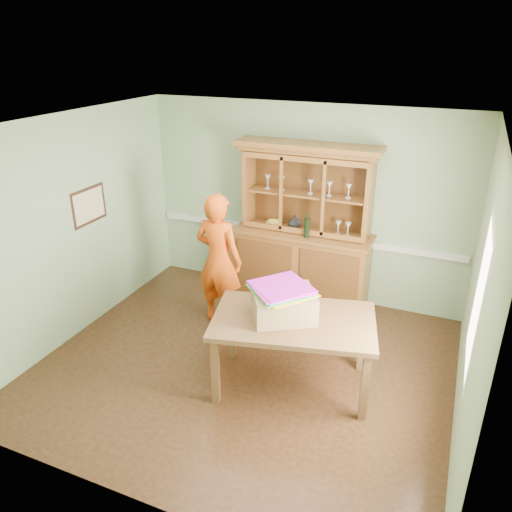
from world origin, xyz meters
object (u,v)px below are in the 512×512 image
at_px(person, 219,260).
at_px(cardboard_box, 284,305).
at_px(china_hutch, 303,249).
at_px(dining_table, 293,327).

bearing_deg(person, cardboard_box, 148.26).
distance_m(china_hutch, dining_table, 1.93).
height_order(dining_table, cardboard_box, cardboard_box).
bearing_deg(person, dining_table, 150.88).
bearing_deg(china_hutch, dining_table, -74.81).
height_order(china_hutch, person, china_hutch).
height_order(china_hutch, dining_table, china_hutch).
bearing_deg(dining_table, cardboard_box, 170.05).
xyz_separation_m(cardboard_box, person, (-1.20, 0.91, -0.09)).
xyz_separation_m(china_hutch, cardboard_box, (0.39, -1.87, 0.19)).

